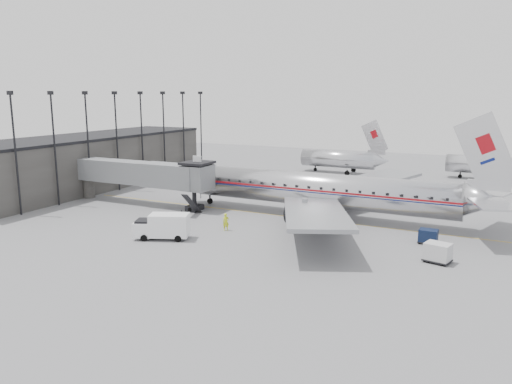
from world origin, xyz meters
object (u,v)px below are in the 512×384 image
Objects in this scene: service_van at (162,226)px; airliner at (324,190)px; ramp_worker at (226,222)px; baggage_cart_navy at (428,236)px; baggage_cart_white at (438,252)px.

airliner is at bearing 30.96° from service_van.
service_van reaches higher than ramp_worker.
service_van is 27.23m from baggage_cart_navy.
baggage_cart_white is 1.37× the size of ramp_worker.
airliner reaches higher than baggage_cart_white.
airliner reaches higher than service_van.
ramp_worker reaches higher than baggage_cart_white.
baggage_cart_white is at bearing -40.81° from ramp_worker.
ramp_worker is at bearing -125.63° from airliner.
ramp_worker is (4.30, 5.79, -0.44)m from service_van.
baggage_cart_navy is 5.80m from baggage_cart_white.
airliner is at bearing 155.41° from baggage_cart_white.
airliner is 14.56m from baggage_cart_navy.
baggage_cart_navy is (13.06, -5.91, -2.55)m from airliner.
baggage_cart_navy is 1.00× the size of ramp_worker.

